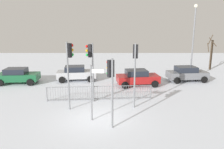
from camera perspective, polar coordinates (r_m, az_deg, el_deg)
name	(u,v)px	position (r m, az deg, el deg)	size (l,w,h in m)	color
ground_plane	(98,118)	(13.41, -3.80, -11.34)	(60.00, 60.00, 0.00)	silver
traffic_light_foreground_right	(136,61)	(14.34, 6.26, 3.60)	(0.36, 0.56, 4.36)	slate
traffic_light_rear_left	(91,59)	(15.38, -5.47, 4.04)	(0.55, 0.37, 4.27)	slate
traffic_light_mid_right	(70,60)	(14.13, -11.02, 3.63)	(0.45, 0.48, 4.47)	slate
traffic_light_mid_left	(111,77)	(11.43, -0.18, -0.75)	(0.42, 0.51, 3.83)	slate
direction_sign_post	(93,90)	(12.52, -5.07, -4.11)	(0.79, 0.14, 3.32)	slate
pedestrian_guard_railing	(100,93)	(16.23, -3.10, -4.81)	(7.78, 0.67, 1.07)	slate
car_silver_trailing	(77,73)	(21.96, -9.25, 0.40)	(3.97, 2.30, 1.47)	#B2B5BA
car_grey_mid	(187,74)	(22.69, 19.15, 0.24)	(3.96, 2.26, 1.47)	slate
car_green_near	(18,76)	(22.45, -23.39, -0.25)	(3.90, 2.13, 1.47)	#195933
car_red_far	(138,77)	(20.05, 6.81, -0.75)	(3.99, 2.35, 1.47)	maroon
street_lamp	(194,35)	(23.07, 20.74, 9.64)	(0.36, 0.36, 7.39)	slate
bare_tree_left	(212,54)	(29.47, 24.69, 5.00)	(0.91, 1.16, 4.26)	#473828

